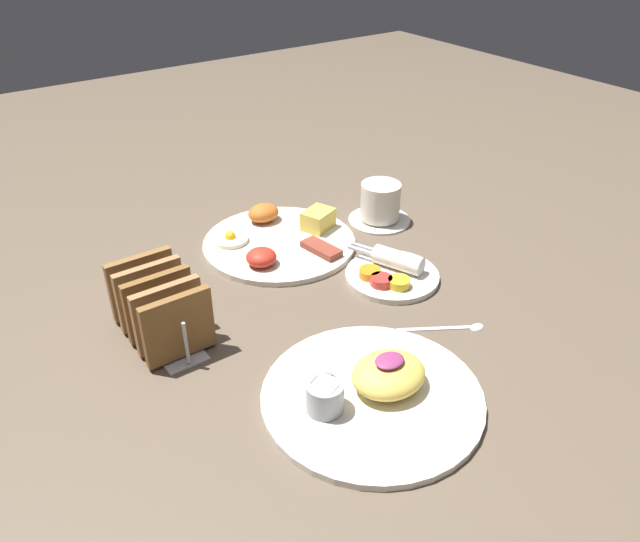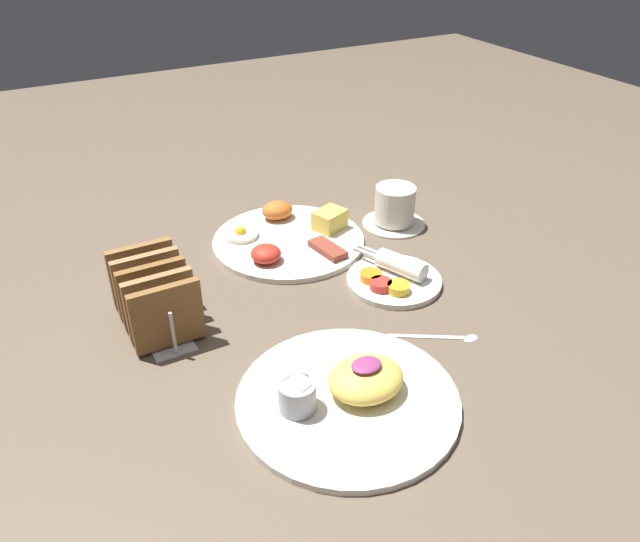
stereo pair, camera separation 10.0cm
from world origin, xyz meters
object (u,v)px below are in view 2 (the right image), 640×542
object	(u,v)px
plate_breakfast	(289,237)
coffee_cup	(395,208)
plate_condiments	(394,277)
toast_rack	(155,296)
plate_foreground	(349,394)

from	to	relation	value
plate_breakfast	coffee_cup	world-z (taller)	coffee_cup
plate_breakfast	plate_condiments	distance (m)	0.22
plate_condiments	coffee_cup	xyz separation A→B (m)	(0.12, 0.17, 0.02)
plate_breakfast	coffee_cup	xyz separation A→B (m)	(0.21, -0.03, 0.03)
plate_breakfast	coffee_cup	size ratio (longest dim) A/B	2.29
toast_rack	coffee_cup	bearing A→B (deg)	10.92
plate_condiments	plate_foreground	distance (m)	0.29
plate_breakfast	plate_condiments	xyz separation A→B (m)	(0.09, -0.20, 0.00)
plate_foreground	toast_rack	size ratio (longest dim) A/B	1.58
coffee_cup	toast_rack	bearing A→B (deg)	-169.08
plate_breakfast	plate_condiments	world-z (taller)	plate_breakfast
plate_foreground	toast_rack	world-z (taller)	toast_rack
plate_condiments	toast_rack	distance (m)	0.38
plate_condiments	toast_rack	xyz separation A→B (m)	(-0.37, 0.08, 0.04)
plate_breakfast	plate_foreground	world-z (taller)	plate_foreground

